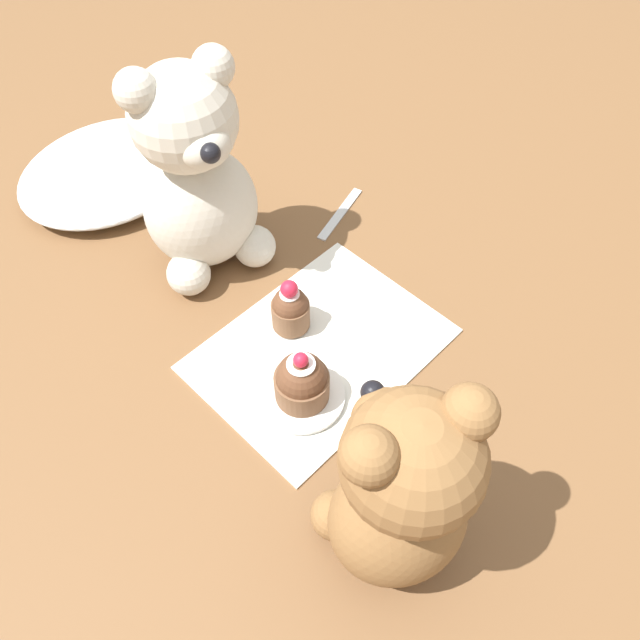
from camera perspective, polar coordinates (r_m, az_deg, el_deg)
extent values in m
plane|color=brown|center=(0.71, 0.00, -2.72)|extent=(4.00, 4.00, 0.00)
cube|color=silver|center=(0.71, 0.00, -2.58)|extent=(0.27, 0.20, 0.01)
ellipsoid|color=white|center=(0.95, -18.50, 13.00)|extent=(0.26, 0.22, 0.04)
ellipsoid|color=beige|center=(0.77, -10.78, 10.03)|extent=(0.16, 0.15, 0.16)
sphere|color=beige|center=(0.69, -12.38, 17.57)|extent=(0.12, 0.12, 0.12)
ellipsoid|color=beige|center=(0.66, -10.69, 15.26)|extent=(0.07, 0.06, 0.04)
sphere|color=black|center=(0.64, -9.99, 14.80)|extent=(0.02, 0.02, 0.02)
sphere|color=beige|center=(0.66, -16.48, 19.47)|extent=(0.04, 0.04, 0.04)
sphere|color=beige|center=(0.68, -9.75, 21.87)|extent=(0.04, 0.04, 0.04)
sphere|color=beige|center=(0.77, -11.91, 4.15)|extent=(0.05, 0.05, 0.05)
sphere|color=beige|center=(0.79, -5.99, 6.72)|extent=(0.05, 0.05, 0.05)
ellipsoid|color=olive|center=(0.56, 7.07, -17.43)|extent=(0.15, 0.14, 0.14)
sphere|color=olive|center=(0.45, 8.48, -12.62)|extent=(0.11, 0.11, 0.11)
ellipsoid|color=olive|center=(0.47, 5.87, -8.81)|extent=(0.06, 0.06, 0.04)
sphere|color=black|center=(0.48, 4.85, -6.63)|extent=(0.02, 0.02, 0.02)
sphere|color=olive|center=(0.43, 13.52, -8.20)|extent=(0.04, 0.04, 0.04)
sphere|color=olive|center=(0.41, 4.50, -12.27)|extent=(0.04, 0.04, 0.04)
sphere|color=olive|center=(0.62, 8.20, -14.40)|extent=(0.05, 0.05, 0.05)
sphere|color=olive|center=(0.60, 1.41, -17.40)|extent=(0.05, 0.05, 0.05)
cylinder|color=brown|center=(0.72, -2.56, 0.64)|extent=(0.04, 0.04, 0.04)
sphere|color=brown|center=(0.70, -2.61, 1.52)|extent=(0.04, 0.04, 0.04)
cylinder|color=white|center=(0.69, -2.67, 2.50)|extent=(0.02, 0.02, 0.00)
sphere|color=red|center=(0.68, -2.70, 2.96)|extent=(0.02, 0.02, 0.02)
cylinder|color=white|center=(0.67, -1.63, -6.90)|extent=(0.09, 0.09, 0.01)
cylinder|color=brown|center=(0.66, -1.67, -6.05)|extent=(0.06, 0.06, 0.03)
sphere|color=brown|center=(0.64, -1.70, -5.27)|extent=(0.05, 0.05, 0.05)
cylinder|color=white|center=(0.62, -1.76, -4.06)|extent=(0.03, 0.03, 0.00)
sphere|color=red|center=(0.61, -1.77, -3.67)|extent=(0.02, 0.02, 0.02)
cube|color=silver|center=(0.86, 1.85, 9.75)|extent=(0.11, 0.04, 0.01)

